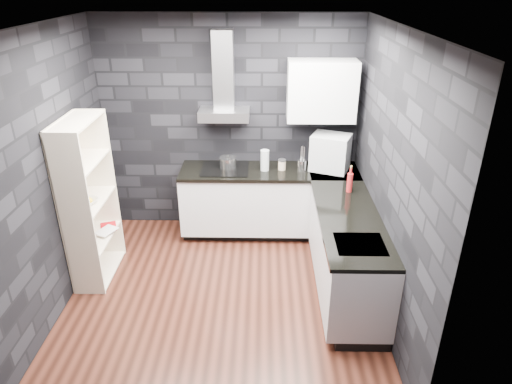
{
  "coord_description": "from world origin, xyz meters",
  "views": [
    {
      "loc": [
        0.43,
        -3.9,
        3.09
      ],
      "look_at": [
        0.35,
        0.45,
        1.0
      ],
      "focal_mm": 32.0,
      "sensor_mm": 36.0,
      "label": 1
    }
  ],
  "objects_px": {
    "glass_vase": "(265,160)",
    "appliance_garage": "(330,152)",
    "storage_jar": "(282,165)",
    "bookshelf": "(89,202)",
    "fruit_bowl": "(86,202)",
    "red_bottle": "(350,183)",
    "pot": "(228,163)",
    "utensil_crock": "(302,165)"
  },
  "relations": [
    {
      "from": "glass_vase",
      "to": "bookshelf",
      "type": "xyz_separation_m",
      "value": [
        -1.86,
        -0.9,
        -0.13
      ]
    },
    {
      "from": "storage_jar",
      "to": "bookshelf",
      "type": "distance_m",
      "value": 2.27
    },
    {
      "from": "storage_jar",
      "to": "bookshelf",
      "type": "relative_size",
      "value": 0.06
    },
    {
      "from": "appliance_garage",
      "to": "red_bottle",
      "type": "distance_m",
      "value": 0.65
    },
    {
      "from": "glass_vase",
      "to": "utensil_crock",
      "type": "relative_size",
      "value": 1.84
    },
    {
      "from": "storage_jar",
      "to": "utensil_crock",
      "type": "relative_size",
      "value": 0.82
    },
    {
      "from": "glass_vase",
      "to": "storage_jar",
      "type": "height_order",
      "value": "glass_vase"
    },
    {
      "from": "glass_vase",
      "to": "utensil_crock",
      "type": "distance_m",
      "value": 0.46
    },
    {
      "from": "pot",
      "to": "utensil_crock",
      "type": "distance_m",
      "value": 0.91
    },
    {
      "from": "pot",
      "to": "red_bottle",
      "type": "bearing_deg",
      "value": -24.71
    },
    {
      "from": "pot",
      "to": "red_bottle",
      "type": "relative_size",
      "value": 0.94
    },
    {
      "from": "pot",
      "to": "fruit_bowl",
      "type": "bearing_deg",
      "value": -144.19
    },
    {
      "from": "pot",
      "to": "storage_jar",
      "type": "bearing_deg",
      "value": -1.91
    },
    {
      "from": "appliance_garage",
      "to": "bookshelf",
      "type": "distance_m",
      "value": 2.83
    },
    {
      "from": "bookshelf",
      "to": "red_bottle",
      "type": "bearing_deg",
      "value": 9.12
    },
    {
      "from": "glass_vase",
      "to": "storage_jar",
      "type": "relative_size",
      "value": 2.24
    },
    {
      "from": "red_bottle",
      "to": "pot",
      "type": "bearing_deg",
      "value": 155.29
    },
    {
      "from": "red_bottle",
      "to": "bookshelf",
      "type": "height_order",
      "value": "bookshelf"
    },
    {
      "from": "glass_vase",
      "to": "pot",
      "type": "bearing_deg",
      "value": 174.52
    },
    {
      "from": "appliance_garage",
      "to": "fruit_bowl",
      "type": "xyz_separation_m",
      "value": [
        -2.66,
        -1.0,
        -0.19
      ]
    },
    {
      "from": "pot",
      "to": "utensil_crock",
      "type": "bearing_deg",
      "value": -3.76
    },
    {
      "from": "storage_jar",
      "to": "fruit_bowl",
      "type": "bearing_deg",
      "value": -154.42
    },
    {
      "from": "storage_jar",
      "to": "fruit_bowl",
      "type": "relative_size",
      "value": 0.52
    },
    {
      "from": "bookshelf",
      "to": "fruit_bowl",
      "type": "height_order",
      "value": "bookshelf"
    },
    {
      "from": "glass_vase",
      "to": "red_bottle",
      "type": "height_order",
      "value": "glass_vase"
    },
    {
      "from": "bookshelf",
      "to": "fruit_bowl",
      "type": "xyz_separation_m",
      "value": [
        0.0,
        -0.07,
        0.04
      ]
    },
    {
      "from": "bookshelf",
      "to": "pot",
      "type": "bearing_deg",
      "value": 36.82
    },
    {
      "from": "pot",
      "to": "appliance_garage",
      "type": "height_order",
      "value": "appliance_garage"
    },
    {
      "from": "pot",
      "to": "bookshelf",
      "type": "xyz_separation_m",
      "value": [
        -1.41,
        -0.95,
        -0.07
      ]
    },
    {
      "from": "appliance_garage",
      "to": "bookshelf",
      "type": "xyz_separation_m",
      "value": [
        -2.66,
        -0.93,
        -0.22
      ]
    },
    {
      "from": "utensil_crock",
      "to": "pot",
      "type": "bearing_deg",
      "value": 176.24
    },
    {
      "from": "bookshelf",
      "to": "storage_jar",
      "type": "bearing_deg",
      "value": 26.91
    },
    {
      "from": "pot",
      "to": "glass_vase",
      "type": "bearing_deg",
      "value": -5.48
    },
    {
      "from": "appliance_garage",
      "to": "fruit_bowl",
      "type": "relative_size",
      "value": 1.98
    },
    {
      "from": "glass_vase",
      "to": "bookshelf",
      "type": "bearing_deg",
      "value": -154.14
    },
    {
      "from": "storage_jar",
      "to": "appliance_garage",
      "type": "distance_m",
      "value": 0.61
    },
    {
      "from": "fruit_bowl",
      "to": "glass_vase",
      "type": "bearing_deg",
      "value": 27.53
    },
    {
      "from": "pot",
      "to": "fruit_bowl",
      "type": "relative_size",
      "value": 0.91
    },
    {
      "from": "utensil_crock",
      "to": "bookshelf",
      "type": "distance_m",
      "value": 2.48
    },
    {
      "from": "appliance_garage",
      "to": "red_bottle",
      "type": "relative_size",
      "value": 2.05
    },
    {
      "from": "glass_vase",
      "to": "appliance_garage",
      "type": "xyz_separation_m",
      "value": [
        0.8,
        0.03,
        0.1
      ]
    },
    {
      "from": "glass_vase",
      "to": "red_bottle",
      "type": "distance_m",
      "value": 1.11
    }
  ]
}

